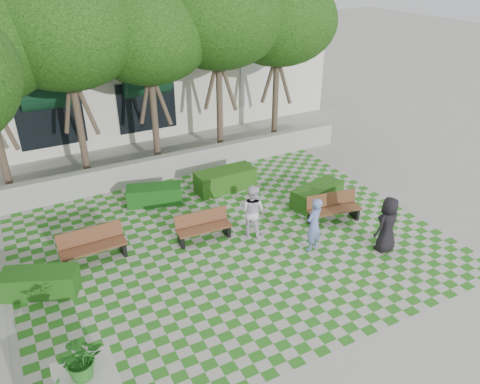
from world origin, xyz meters
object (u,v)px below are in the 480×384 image
bench_east (333,208)px  person_white (252,211)px  person_dark (387,225)px  hedge_east (317,195)px  bench_mid (203,227)px  hedge_midleft (154,195)px  person_blue (314,224)px  hedge_midright (225,180)px  hedge_west (40,283)px  bench_west (93,246)px

bench_east → person_white: bearing=179.3°
person_dark → hedge_east: bearing=-98.5°
bench_mid → hedge_east: bench_mid is taller
bench_east → hedge_midleft: size_ratio=0.98×
hedge_east → hedge_midleft: hedge_east is taller
bench_east → person_blue: person_blue is taller
bench_mid → hedge_midright: 3.28m
hedge_west → person_white: size_ratio=1.11×
hedge_west → bench_mid: bearing=4.1°
hedge_midleft → person_white: bearing=-59.0°
hedge_east → hedge_midright: bearing=133.3°
hedge_midright → hedge_west: (-6.67, -2.92, -0.05)m
bench_mid → person_white: 1.53m
bench_east → person_white: (-2.69, 0.47, 0.40)m
bench_mid → bench_west: bearing=175.0°
bench_west → bench_mid: bearing=-9.5°
hedge_midleft → hedge_east: bearing=-28.3°
person_dark → person_white: bearing=-49.9°
person_blue → hedge_east: bearing=-149.8°
bench_mid → person_blue: bearing=-33.4°
bench_east → person_dark: person_dark is taller
hedge_midright → bench_west: bearing=-157.8°
bench_east → bench_west: bearing=178.0°
bench_east → hedge_west: (-8.74, 0.63, -0.11)m
hedge_east → person_white: size_ratio=1.14×
person_blue → person_white: (-1.18, 1.47, 0.01)m
person_blue → person_dark: size_ratio=0.98×
bench_west → person_blue: 6.22m
bench_west → person_white: (4.53, -0.97, 0.38)m
hedge_east → hedge_west: hedge_east is taller
bench_east → hedge_east: bearing=88.6°
hedge_midright → person_dark: person_dark is taller
hedge_west → bench_east: bearing=-4.1°
bench_west → hedge_east: bench_west is taller
hedge_midright → hedge_midleft: bearing=175.4°
bench_east → person_blue: (-1.51, -1.00, 0.39)m
bench_east → person_white: person_white is taller
bench_east → person_dark: 2.08m
bench_mid → hedge_west: size_ratio=0.90×
bench_mid → bench_west: bench_west is taller
hedge_east → person_white: person_white is taller
bench_west → person_dark: 8.29m
bench_west → hedge_west: size_ratio=0.98×
bench_west → hedge_east: bearing=-3.1°
person_dark → bench_mid: bearing=-44.3°
hedge_west → person_dark: bearing=-16.3°
bench_east → hedge_midleft: bearing=150.4°
bench_west → hedge_midright: bearing=21.5°
hedge_east → person_blue: (-1.73, -2.13, 0.49)m
bench_mid → hedge_midright: (2.02, 2.59, -0.04)m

